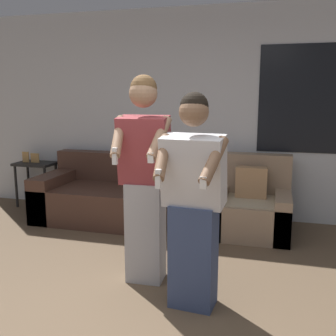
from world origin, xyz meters
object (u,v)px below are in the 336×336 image
at_px(side_table, 35,169).
at_px(armchair, 250,207).
at_px(person_right, 193,204).
at_px(person_left, 145,179).
at_px(couch, 109,197).

bearing_deg(side_table, armchair, -5.56).
height_order(armchair, side_table, armchair).
bearing_deg(armchair, side_table, 174.44).
distance_m(armchair, side_table, 3.10).
distance_m(side_table, person_right, 3.49).
relative_size(armchair, person_right, 0.56).
height_order(person_left, person_right, person_left).
relative_size(person_left, person_right, 1.08).
bearing_deg(person_right, couch, 129.35).
xyz_separation_m(armchair, side_table, (-3.08, 0.30, 0.24)).
distance_m(armchair, person_right, 1.91).
relative_size(armchair, person_left, 0.52).
bearing_deg(armchair, couch, 179.53).
bearing_deg(person_right, armchair, 80.12).
height_order(side_table, person_left, person_left).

